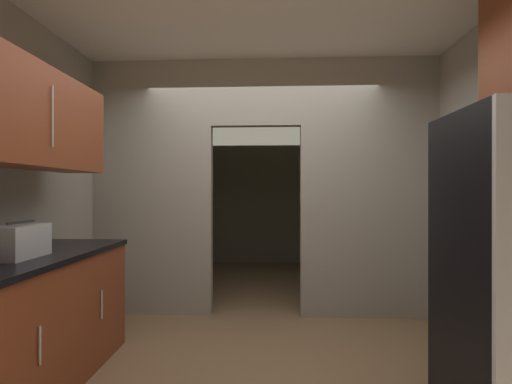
# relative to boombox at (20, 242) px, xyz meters

# --- Properties ---
(ground) EXTENTS (20.00, 20.00, 0.00)m
(ground) POSITION_rel_boombox_xyz_m (1.51, 0.39, -1.04)
(ground) COLOR brown
(kitchen_overhead_slab) EXTENTS (4.17, 6.57, 0.06)m
(kitchen_overhead_slab) POSITION_rel_boombox_xyz_m (1.51, 0.77, 1.80)
(kitchen_overhead_slab) COLOR silver
(kitchen_partition) EXTENTS (3.77, 0.12, 2.80)m
(kitchen_partition) POSITION_rel_boombox_xyz_m (1.53, 1.67, 0.45)
(kitchen_partition) COLOR #9E998C
(kitchen_partition) RESTS_ON ground
(adjoining_room_shell) EXTENTS (3.77, 2.93, 2.80)m
(adjoining_room_shell) POSITION_rel_boombox_xyz_m (1.51, 3.69, 0.37)
(adjoining_room_shell) COLOR gray
(adjoining_room_shell) RESTS_ON ground
(lower_cabinet_run) EXTENTS (0.69, 1.63, 0.93)m
(lower_cabinet_run) POSITION_rel_boombox_xyz_m (-0.03, 0.09, -0.57)
(lower_cabinet_run) COLOR brown
(lower_cabinet_run) RESTS_ON ground
(upper_cabinet_counterside) EXTENTS (0.36, 1.46, 0.68)m
(upper_cabinet_counterside) POSITION_rel_boombox_xyz_m (-0.03, 0.09, 0.83)
(upper_cabinet_counterside) COLOR brown
(boombox) EXTENTS (0.20, 0.35, 0.24)m
(boombox) POSITION_rel_boombox_xyz_m (0.00, 0.00, 0.00)
(boombox) COLOR #B2B2B7
(boombox) RESTS_ON lower_cabinet_run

